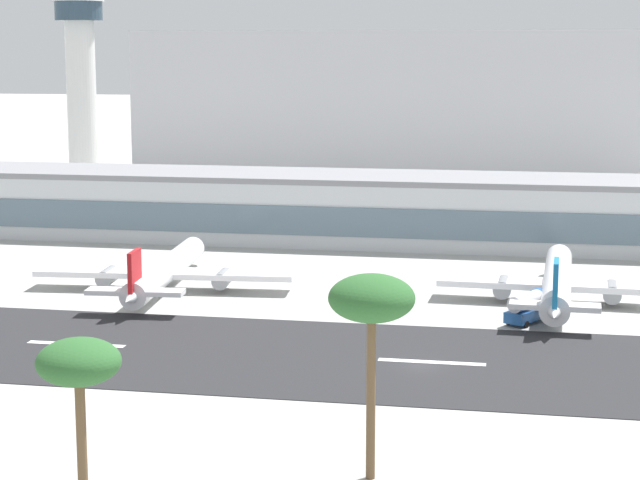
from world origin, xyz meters
name	(u,v)px	position (x,y,z in m)	size (l,w,h in m)	color
ground_plane	(421,367)	(0.00, 0.00, 0.00)	(1400.00, 1400.00, 0.00)	#A8A8A3
runway_strip	(423,362)	(0.00, 1.78, 0.04)	(800.00, 32.53, 0.08)	#262628
runway_centreline_dash_3	(76,344)	(-40.97, 1.78, 0.09)	(12.00, 1.20, 0.01)	white
runway_centreline_dash_4	(432,362)	(1.02, 1.78, 0.09)	(12.00, 1.20, 0.01)	white
terminal_building	(398,209)	(-12.00, 79.63, 6.12)	(214.90, 20.83, 12.23)	silver
control_tower	(81,87)	(-85.98, 114.88, 26.16)	(11.10, 11.10, 45.76)	silver
distant_hotel_block	(403,108)	(-21.40, 170.62, 19.45)	(133.40, 38.77, 38.90)	#BCBCC1
airliner_red_tail_gate_0	(163,272)	(-40.27, 32.26, 2.75)	(38.02, 41.47, 8.66)	white
airliner_blue_tail_gate_1	(557,284)	(15.21, 34.01, 2.88)	(32.69, 43.33, 9.04)	silver
service_fuel_truck_1	(530,306)	(11.62, 23.09, 2.03)	(6.42, 8.69, 3.95)	#23569E
palm_tree_0	(79,368)	(-18.11, -51.31, 13.47)	(5.73, 5.73, 15.47)	brown
palm_tree_3	(372,302)	(-0.89, -33.37, 14.68)	(6.95, 6.95, 16.92)	brown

